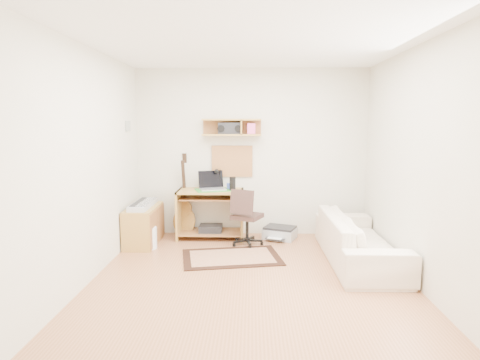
{
  "coord_description": "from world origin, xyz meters",
  "views": [
    {
      "loc": [
        0.0,
        -4.42,
        1.76
      ],
      "look_at": [
        -0.15,
        1.05,
        1.0
      ],
      "focal_mm": 30.6,
      "sensor_mm": 36.0,
      "label": 1
    }
  ],
  "objects_px": {
    "task_chair": "(247,216)",
    "sofa": "(359,231)",
    "desk": "(211,214)",
    "cabinet": "(144,225)",
    "printer": "(280,233)"
  },
  "relations": [
    {
      "from": "desk",
      "to": "cabinet",
      "type": "relative_size",
      "value": 1.11
    },
    {
      "from": "printer",
      "to": "task_chair",
      "type": "bearing_deg",
      "value": -124.13
    },
    {
      "from": "task_chair",
      "to": "sofa",
      "type": "height_order",
      "value": "task_chair"
    },
    {
      "from": "task_chair",
      "to": "printer",
      "type": "bearing_deg",
      "value": 58.3
    },
    {
      "from": "task_chair",
      "to": "cabinet",
      "type": "height_order",
      "value": "task_chair"
    },
    {
      "from": "desk",
      "to": "cabinet",
      "type": "bearing_deg",
      "value": -161.72
    },
    {
      "from": "printer",
      "to": "desk",
      "type": "bearing_deg",
      "value": -158.28
    },
    {
      "from": "printer",
      "to": "sofa",
      "type": "relative_size",
      "value": 0.23
    },
    {
      "from": "desk",
      "to": "sofa",
      "type": "distance_m",
      "value": 2.25
    },
    {
      "from": "desk",
      "to": "task_chair",
      "type": "height_order",
      "value": "task_chair"
    },
    {
      "from": "desk",
      "to": "printer",
      "type": "distance_m",
      "value": 1.11
    },
    {
      "from": "task_chair",
      "to": "cabinet",
      "type": "bearing_deg",
      "value": -156.57
    },
    {
      "from": "task_chair",
      "to": "cabinet",
      "type": "xyz_separation_m",
      "value": [
        -1.53,
        0.02,
        -0.15
      ]
    },
    {
      "from": "cabinet",
      "to": "printer",
      "type": "relative_size",
      "value": 1.94
    },
    {
      "from": "desk",
      "to": "task_chair",
      "type": "xyz_separation_m",
      "value": [
        0.57,
        -0.34,
        0.05
      ]
    }
  ]
}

